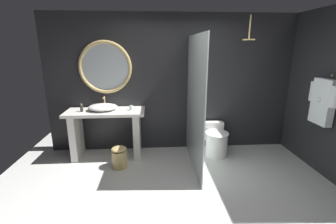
{
  "coord_description": "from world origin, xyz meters",
  "views": [
    {
      "loc": [
        -0.41,
        -2.6,
        2.0
      ],
      "look_at": [
        -0.18,
        0.71,
        1.07
      ],
      "focal_mm": 25.08,
      "sensor_mm": 36.0,
      "label": 1
    }
  ],
  "objects_px": {
    "vessel_sink": "(103,107)",
    "rain_shower_head": "(249,37)",
    "round_wall_mirror": "(105,67)",
    "hanging_bathrobe": "(323,100)",
    "soap_dispenser": "(82,108)",
    "tumbler_cup": "(131,108)",
    "toilet": "(216,141)",
    "waste_bin": "(119,157)"
  },
  "relations": [
    {
      "from": "toilet",
      "to": "soap_dispenser",
      "type": "bearing_deg",
      "value": 179.83
    },
    {
      "from": "round_wall_mirror",
      "to": "hanging_bathrobe",
      "type": "bearing_deg",
      "value": -17.16
    },
    {
      "from": "tumbler_cup",
      "to": "toilet",
      "type": "distance_m",
      "value": 1.71
    },
    {
      "from": "hanging_bathrobe",
      "to": "waste_bin",
      "type": "relative_size",
      "value": 2.07
    },
    {
      "from": "round_wall_mirror",
      "to": "hanging_bathrobe",
      "type": "distance_m",
      "value": 3.65
    },
    {
      "from": "toilet",
      "to": "round_wall_mirror",
      "type": "bearing_deg",
      "value": 171.01
    },
    {
      "from": "vessel_sink",
      "to": "soap_dispenser",
      "type": "relative_size",
      "value": 3.68
    },
    {
      "from": "hanging_bathrobe",
      "to": "toilet",
      "type": "distance_m",
      "value": 1.87
    },
    {
      "from": "vessel_sink",
      "to": "rain_shower_head",
      "type": "relative_size",
      "value": 1.31
    },
    {
      "from": "toilet",
      "to": "rain_shower_head",
      "type": "bearing_deg",
      "value": -11.71
    },
    {
      "from": "vessel_sink",
      "to": "toilet",
      "type": "relative_size",
      "value": 0.88
    },
    {
      "from": "rain_shower_head",
      "to": "soap_dispenser",
      "type": "bearing_deg",
      "value": 178.06
    },
    {
      "from": "soap_dispenser",
      "to": "rain_shower_head",
      "type": "bearing_deg",
      "value": -1.94
    },
    {
      "from": "vessel_sink",
      "to": "rain_shower_head",
      "type": "distance_m",
      "value": 2.8
    },
    {
      "from": "soap_dispenser",
      "to": "toilet",
      "type": "distance_m",
      "value": 2.54
    },
    {
      "from": "hanging_bathrobe",
      "to": "waste_bin",
      "type": "distance_m",
      "value": 3.38
    },
    {
      "from": "rain_shower_head",
      "to": "hanging_bathrobe",
      "type": "distance_m",
      "value": 1.52
    },
    {
      "from": "vessel_sink",
      "to": "rain_shower_head",
      "type": "bearing_deg",
      "value": -3.6
    },
    {
      "from": "soap_dispenser",
      "to": "toilet",
      "type": "xyz_separation_m",
      "value": [
        2.44,
        -0.01,
        -0.69
      ]
    },
    {
      "from": "vessel_sink",
      "to": "rain_shower_head",
      "type": "xyz_separation_m",
      "value": [
        2.52,
        -0.16,
        1.2
      ]
    },
    {
      "from": "hanging_bathrobe",
      "to": "waste_bin",
      "type": "bearing_deg",
      "value": 173.92
    },
    {
      "from": "round_wall_mirror",
      "to": "tumbler_cup",
      "type": "bearing_deg",
      "value": -31.16
    },
    {
      "from": "soap_dispenser",
      "to": "round_wall_mirror",
      "type": "distance_m",
      "value": 0.85
    },
    {
      "from": "hanging_bathrobe",
      "to": "waste_bin",
      "type": "height_order",
      "value": "hanging_bathrobe"
    },
    {
      "from": "rain_shower_head",
      "to": "waste_bin",
      "type": "xyz_separation_m",
      "value": [
        -2.21,
        -0.32,
        -1.96
      ]
    },
    {
      "from": "tumbler_cup",
      "to": "round_wall_mirror",
      "type": "height_order",
      "value": "round_wall_mirror"
    },
    {
      "from": "vessel_sink",
      "to": "soap_dispenser",
      "type": "xyz_separation_m",
      "value": [
        -0.36,
        -0.06,
        0.0
      ]
    },
    {
      "from": "vessel_sink",
      "to": "round_wall_mirror",
      "type": "height_order",
      "value": "round_wall_mirror"
    },
    {
      "from": "soap_dispenser",
      "to": "rain_shower_head",
      "type": "height_order",
      "value": "rain_shower_head"
    },
    {
      "from": "hanging_bathrobe",
      "to": "toilet",
      "type": "height_order",
      "value": "hanging_bathrobe"
    },
    {
      "from": "round_wall_mirror",
      "to": "toilet",
      "type": "distance_m",
      "value": 2.48
    },
    {
      "from": "tumbler_cup",
      "to": "round_wall_mirror",
      "type": "bearing_deg",
      "value": 148.84
    },
    {
      "from": "toilet",
      "to": "tumbler_cup",
      "type": "bearing_deg",
      "value": 178.52
    },
    {
      "from": "round_wall_mirror",
      "to": "toilet",
      "type": "bearing_deg",
      "value": -8.99
    },
    {
      "from": "round_wall_mirror",
      "to": "toilet",
      "type": "xyz_separation_m",
      "value": [
        2.04,
        -0.32,
        -1.37
      ]
    },
    {
      "from": "rain_shower_head",
      "to": "waste_bin",
      "type": "height_order",
      "value": "rain_shower_head"
    },
    {
      "from": "hanging_bathrobe",
      "to": "toilet",
      "type": "xyz_separation_m",
      "value": [
        -1.43,
        0.75,
        -0.95
      ]
    },
    {
      "from": "round_wall_mirror",
      "to": "rain_shower_head",
      "type": "height_order",
      "value": "rain_shower_head"
    },
    {
      "from": "rain_shower_head",
      "to": "waste_bin",
      "type": "distance_m",
      "value": 2.97
    },
    {
      "from": "round_wall_mirror",
      "to": "waste_bin",
      "type": "distance_m",
      "value": 1.64
    },
    {
      "from": "toilet",
      "to": "waste_bin",
      "type": "height_order",
      "value": "toilet"
    },
    {
      "from": "vessel_sink",
      "to": "soap_dispenser",
      "type": "distance_m",
      "value": 0.36
    }
  ]
}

